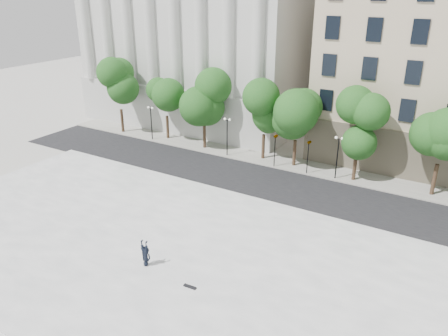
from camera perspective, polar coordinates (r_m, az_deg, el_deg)
The scene contains 11 objects.
ground at distance 30.96m, azimuth -11.74°, elevation -13.63°, with size 160.00×160.00×0.00m, color #B8B6AE.
plaza at distance 32.65m, azimuth -8.22°, elevation -10.75°, with size 44.00×22.00×0.45m, color white.
street at distance 43.83m, azimuth 4.07°, elevation -1.71°, with size 60.00×8.00×0.02m, color black.
far_sidewalk at distance 48.83m, azimuth 7.28°, elevation 0.86°, with size 60.00×4.00×0.12m, color #ADAA9F.
building_west at distance 66.39m, azimuth -0.85°, elevation 18.24°, with size 31.50×27.65×25.60m.
traffic_light_west at distance 46.07m, azimuth 6.74°, elevation 4.45°, with size 0.75×1.98×4.28m.
traffic_light_east at distance 44.80m, azimuth 11.05°, elevation 3.56°, with size 0.84×1.79×4.21m.
person_lying at distance 30.84m, azimuth -10.13°, elevation -12.01°, with size 0.71×0.47×1.95m, color black.
skateboard at distance 28.72m, azimuth -4.48°, elevation -15.19°, with size 0.87×0.22×0.09m, color black.
street_trees at distance 46.59m, azimuth 7.24°, elevation 7.06°, with size 48.62×5.05×8.08m.
lamp_posts at distance 46.40m, azimuth 7.31°, elevation 3.63°, with size 35.56×0.28×4.52m.
Camera 1 is at (17.74, -17.76, 18.13)m, focal length 35.00 mm.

